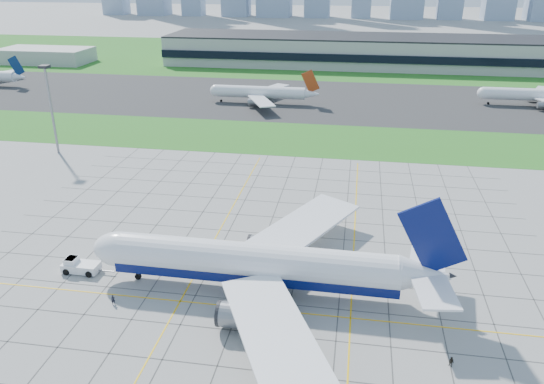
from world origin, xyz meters
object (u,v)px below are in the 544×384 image
(light_mast, at_px, (50,99))
(distant_jet_1, at_px, (261,92))
(airliner, at_px, (257,264))
(distant_jet_2, at_px, (544,95))
(crew_near, at_px, (113,300))
(pushback_tug, at_px, (79,266))
(crew_far, at_px, (451,362))

(light_mast, xyz_separation_m, distant_jet_1, (48.54, 69.66, -11.69))
(airliner, bearing_deg, distant_jet_2, 59.73)
(crew_near, relative_size, distant_jet_2, 0.03)
(light_mast, bearing_deg, airliner, -40.66)
(pushback_tug, xyz_separation_m, crew_far, (62.92, -14.77, -0.39))
(crew_near, xyz_separation_m, distant_jet_2, (109.12, 152.27, 3.64))
(pushback_tug, xyz_separation_m, crew_near, (10.37, -8.49, -0.34))
(crew_far, height_order, distant_jet_2, distant_jet_2)
(airliner, distance_m, crew_near, 24.33)
(crew_far, bearing_deg, crew_near, -148.96)
(crew_far, xyz_separation_m, distant_jet_2, (56.57, 158.55, 3.69))
(airliner, xyz_separation_m, crew_near, (-22.67, -7.59, -4.51))
(airliner, height_order, distant_jet_1, airliner)
(crew_far, bearing_deg, distant_jet_1, 148.04)
(crew_far, distance_m, distant_jet_2, 168.37)
(pushback_tug, height_order, crew_near, pushback_tug)
(airliner, bearing_deg, pushback_tug, 179.04)
(airliner, relative_size, crew_near, 37.18)
(distant_jet_2, bearing_deg, crew_far, -109.64)
(crew_near, height_order, distant_jet_1, distant_jet_1)
(distant_jet_1, bearing_deg, crew_near, -89.62)
(light_mast, xyz_separation_m, airliner, (72.12, -61.95, -10.82))
(pushback_tug, distance_m, distant_jet_2, 186.98)
(airliner, relative_size, distant_jet_1, 1.48)
(pushback_tug, bearing_deg, crew_far, -12.61)
(light_mast, relative_size, distant_jet_2, 0.51)
(crew_far, bearing_deg, pushback_tug, -155.35)
(airliner, height_order, distant_jet_2, airliner)
(airliner, bearing_deg, crew_far, -24.30)
(pushback_tug, bearing_deg, airliner, -0.96)
(light_mast, distance_m, pushback_tug, 74.03)
(crew_near, relative_size, crew_far, 1.07)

